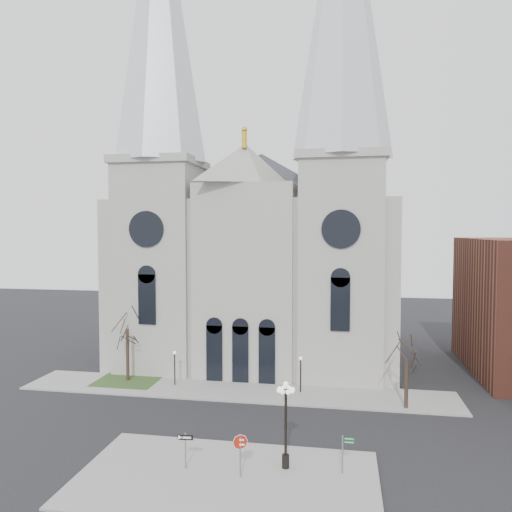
% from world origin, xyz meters
% --- Properties ---
extents(ground, '(160.00, 160.00, 0.00)m').
position_xyz_m(ground, '(0.00, 0.00, 0.00)').
color(ground, black).
rests_on(ground, ground).
extents(sidewalk_near, '(18.00, 10.00, 0.14)m').
position_xyz_m(sidewalk_near, '(3.00, -5.00, 0.07)').
color(sidewalk_near, gray).
rests_on(sidewalk_near, ground).
extents(sidewalk_far, '(40.00, 6.00, 0.14)m').
position_xyz_m(sidewalk_far, '(0.00, 11.00, 0.07)').
color(sidewalk_far, gray).
rests_on(sidewalk_far, ground).
extents(grass_patch, '(6.00, 5.00, 0.18)m').
position_xyz_m(grass_patch, '(-11.00, 12.00, 0.09)').
color(grass_patch, '#2F4A20').
rests_on(grass_patch, ground).
extents(cathedral, '(33.00, 26.66, 54.00)m').
position_xyz_m(cathedral, '(0.00, 22.86, 18.48)').
color(cathedral, '#A09E95').
rests_on(cathedral, ground).
extents(tree_left, '(3.20, 3.20, 7.50)m').
position_xyz_m(tree_left, '(-11.00, 12.00, 5.58)').
color(tree_left, black).
rests_on(tree_left, ground).
extents(tree_right, '(3.20, 3.20, 6.00)m').
position_xyz_m(tree_right, '(15.00, 9.00, 4.47)').
color(tree_right, black).
rests_on(tree_right, ground).
extents(ped_lamp_left, '(0.32, 0.32, 3.26)m').
position_xyz_m(ped_lamp_left, '(-6.00, 11.50, 2.33)').
color(ped_lamp_left, black).
rests_on(ped_lamp_left, sidewalk_far).
extents(ped_lamp_right, '(0.32, 0.32, 3.26)m').
position_xyz_m(ped_lamp_right, '(6.00, 11.50, 2.33)').
color(ped_lamp_right, black).
rests_on(ped_lamp_right, sidewalk_far).
extents(stop_sign, '(0.94, 0.10, 2.61)m').
position_xyz_m(stop_sign, '(3.82, -4.80, 1.99)').
color(stop_sign, slate).
rests_on(stop_sign, sidewalk_near).
extents(globe_lamp, '(1.55, 1.55, 5.45)m').
position_xyz_m(globe_lamp, '(6.35, -3.20, 3.56)').
color(globe_lamp, black).
rests_on(globe_lamp, sidewalk_near).
extents(one_way_sign, '(0.97, 0.12, 2.22)m').
position_xyz_m(one_way_sign, '(0.25, -4.34, 1.64)').
color(one_way_sign, slate).
rests_on(one_way_sign, sidewalk_near).
extents(street_name_sign, '(0.75, 0.10, 2.34)m').
position_xyz_m(street_name_sign, '(9.92, -3.28, 1.52)').
color(street_name_sign, slate).
rests_on(street_name_sign, sidewalk_near).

